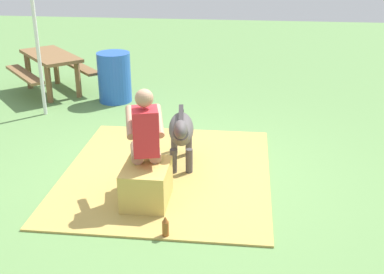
# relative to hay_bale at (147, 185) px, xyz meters

# --- Properties ---
(ground_plane) EXTENTS (24.00, 24.00, 0.00)m
(ground_plane) POSITION_rel_hay_bale_xyz_m (0.83, -0.28, -0.23)
(ground_plane) COLOR #608C4C
(hay_patch) EXTENTS (3.00, 2.61, 0.02)m
(hay_patch) POSITION_rel_hay_bale_xyz_m (0.77, -0.11, -0.22)
(hay_patch) COLOR tan
(hay_patch) RESTS_ON ground
(hay_bale) EXTENTS (0.64, 0.50, 0.46)m
(hay_bale) POSITION_rel_hay_bale_xyz_m (0.00, 0.00, 0.00)
(hay_bale) COLOR tan
(hay_bale) RESTS_ON ground
(person_seated) EXTENTS (0.71, 0.52, 1.34)m
(person_seated) POSITION_rel_hay_bale_xyz_m (0.16, 0.03, 0.51)
(person_seated) COLOR tan
(person_seated) RESTS_ON ground
(pony_standing) EXTENTS (1.34, 0.43, 0.87)m
(pony_standing) POSITION_rel_hay_bale_xyz_m (0.97, -0.27, 0.28)
(pony_standing) COLOR #4C4747
(pony_standing) RESTS_ON ground
(soda_bottle) EXTENTS (0.07, 0.07, 0.24)m
(soda_bottle) POSITION_rel_hay_bale_xyz_m (-0.66, -0.32, -0.12)
(soda_bottle) COLOR brown
(soda_bottle) RESTS_ON ground
(water_barrel) EXTENTS (0.59, 0.59, 0.89)m
(water_barrel) POSITION_rel_hay_bale_xyz_m (3.58, 1.30, 0.22)
(water_barrel) COLOR blue
(water_barrel) RESTS_ON ground
(tent_pole_right) EXTENTS (0.06, 0.06, 2.58)m
(tent_pole_right) POSITION_rel_hay_bale_xyz_m (2.75, 2.31, 1.06)
(tent_pole_right) COLOR silver
(tent_pole_right) RESTS_ON ground
(picnic_bench) EXTENTS (1.98, 1.97, 0.75)m
(picnic_bench) POSITION_rel_hay_bale_xyz_m (3.95, 2.61, 0.35)
(picnic_bench) COLOR brown
(picnic_bench) RESTS_ON ground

